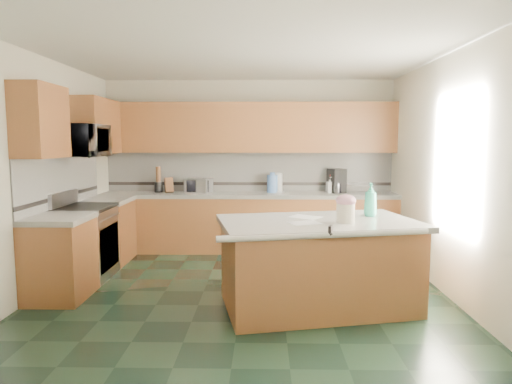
{
  "coord_description": "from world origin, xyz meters",
  "views": [
    {
      "loc": [
        0.25,
        -5.1,
        1.73
      ],
      "look_at": [
        0.15,
        0.35,
        1.12
      ],
      "focal_mm": 32.0,
      "sensor_mm": 36.0,
      "label": 1
    }
  ],
  "objects_px": {
    "treat_jar": "(346,213)",
    "coffee_maker": "(337,181)",
    "soap_bottle_island": "(371,200)",
    "toaster_oven": "(199,185)",
    "island_top": "(319,223)",
    "island_base": "(318,267)",
    "knife_block": "(169,185)"
  },
  "relations": [
    {
      "from": "treat_jar",
      "to": "coffee_maker",
      "type": "xyz_separation_m",
      "value": [
        0.33,
        2.66,
        0.09
      ]
    },
    {
      "from": "treat_jar",
      "to": "coffee_maker",
      "type": "height_order",
      "value": "coffee_maker"
    },
    {
      "from": "soap_bottle_island",
      "to": "toaster_oven",
      "type": "xyz_separation_m",
      "value": [
        -2.19,
        2.24,
        -0.07
      ]
    },
    {
      "from": "island_top",
      "to": "soap_bottle_island",
      "type": "distance_m",
      "value": 0.69
    },
    {
      "from": "island_top",
      "to": "island_base",
      "type": "bearing_deg",
      "value": 78.09
    },
    {
      "from": "coffee_maker",
      "to": "island_base",
      "type": "bearing_deg",
      "value": -125.18
    },
    {
      "from": "soap_bottle_island",
      "to": "knife_block",
      "type": "bearing_deg",
      "value": 148.09
    },
    {
      "from": "island_base",
      "to": "toaster_oven",
      "type": "height_order",
      "value": "toaster_oven"
    },
    {
      "from": "island_top",
      "to": "treat_jar",
      "type": "xyz_separation_m",
      "value": [
        0.25,
        -0.12,
        0.13
      ]
    },
    {
      "from": "treat_jar",
      "to": "knife_block",
      "type": "bearing_deg",
      "value": 137.4
    },
    {
      "from": "soap_bottle_island",
      "to": "toaster_oven",
      "type": "relative_size",
      "value": 0.94
    },
    {
      "from": "knife_block",
      "to": "coffee_maker",
      "type": "xyz_separation_m",
      "value": [
        2.65,
        0.03,
        0.07
      ]
    },
    {
      "from": "island_top",
      "to": "knife_block",
      "type": "xyz_separation_m",
      "value": [
        -2.07,
        2.52,
        0.14
      ]
    },
    {
      "from": "treat_jar",
      "to": "knife_block",
      "type": "distance_m",
      "value": 3.51
    },
    {
      "from": "soap_bottle_island",
      "to": "coffee_maker",
      "type": "xyz_separation_m",
      "value": [
        -0.01,
        2.27,
        0.01
      ]
    },
    {
      "from": "treat_jar",
      "to": "toaster_oven",
      "type": "bearing_deg",
      "value": 131.08
    },
    {
      "from": "knife_block",
      "to": "island_base",
      "type": "bearing_deg",
      "value": -70.08
    },
    {
      "from": "toaster_oven",
      "to": "knife_block",
      "type": "bearing_deg",
      "value": -160.9
    },
    {
      "from": "island_base",
      "to": "soap_bottle_island",
      "type": "xyz_separation_m",
      "value": [
        0.59,
        0.27,
        0.67
      ]
    },
    {
      "from": "island_base",
      "to": "treat_jar",
      "type": "relative_size",
      "value": 9.94
    },
    {
      "from": "soap_bottle_island",
      "to": "knife_block",
      "type": "relative_size",
      "value": 1.58
    },
    {
      "from": "soap_bottle_island",
      "to": "coffee_maker",
      "type": "bearing_deg",
      "value": 98.44
    },
    {
      "from": "island_base",
      "to": "knife_block",
      "type": "distance_m",
      "value": 3.31
    },
    {
      "from": "island_base",
      "to": "island_top",
      "type": "bearing_deg",
      "value": -101.91
    },
    {
      "from": "treat_jar",
      "to": "soap_bottle_island",
      "type": "height_order",
      "value": "soap_bottle_island"
    },
    {
      "from": "island_base",
      "to": "knife_block",
      "type": "height_order",
      "value": "knife_block"
    },
    {
      "from": "island_base",
      "to": "treat_jar",
      "type": "distance_m",
      "value": 0.65
    },
    {
      "from": "island_top",
      "to": "knife_block",
      "type": "distance_m",
      "value": 3.26
    },
    {
      "from": "soap_bottle_island",
      "to": "coffee_maker",
      "type": "height_order",
      "value": "coffee_maker"
    },
    {
      "from": "knife_block",
      "to": "toaster_oven",
      "type": "relative_size",
      "value": 0.59
    },
    {
      "from": "treat_jar",
      "to": "soap_bottle_island",
      "type": "distance_m",
      "value": 0.53
    },
    {
      "from": "toaster_oven",
      "to": "coffee_maker",
      "type": "distance_m",
      "value": 2.18
    }
  ]
}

